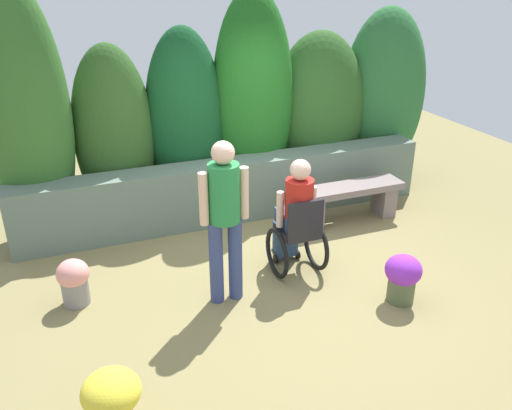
{
  "coord_description": "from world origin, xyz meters",
  "views": [
    {
      "loc": [
        -2.02,
        -4.68,
        3.15
      ],
      "look_at": [
        -0.21,
        -0.03,
        0.85
      ],
      "focal_mm": 37.12,
      "sensor_mm": 36.0,
      "label": 1
    }
  ],
  "objects_px": {
    "stone_bench": "(350,198)",
    "person_standing_companion": "(225,213)",
    "person_in_wheelchair": "(296,220)",
    "flower_pot_purple_near": "(74,280)",
    "flower_pot_red_accent": "(403,276)",
    "flower_pot_terracotta_by_wall": "(112,396)"
  },
  "relations": [
    {
      "from": "flower_pot_red_accent",
      "to": "person_standing_companion",
      "type": "bearing_deg",
      "value": 157.55
    },
    {
      "from": "flower_pot_terracotta_by_wall",
      "to": "person_standing_companion",
      "type": "bearing_deg",
      "value": 43.12
    },
    {
      "from": "stone_bench",
      "to": "flower_pot_red_accent",
      "type": "height_order",
      "value": "flower_pot_red_accent"
    },
    {
      "from": "flower_pot_terracotta_by_wall",
      "to": "flower_pot_red_accent",
      "type": "xyz_separation_m",
      "value": [
        2.93,
        0.53,
        0.05
      ]
    },
    {
      "from": "stone_bench",
      "to": "flower_pot_purple_near",
      "type": "xyz_separation_m",
      "value": [
        -3.53,
        -0.67,
        -0.06
      ]
    },
    {
      "from": "stone_bench",
      "to": "person_in_wheelchair",
      "type": "relative_size",
      "value": 1.09
    },
    {
      "from": "stone_bench",
      "to": "flower_pot_red_accent",
      "type": "relative_size",
      "value": 2.81
    },
    {
      "from": "stone_bench",
      "to": "person_standing_companion",
      "type": "bearing_deg",
      "value": -159.74
    },
    {
      "from": "person_in_wheelchair",
      "to": "flower_pot_red_accent",
      "type": "height_order",
      "value": "person_in_wheelchair"
    },
    {
      "from": "flower_pot_purple_near",
      "to": "flower_pot_red_accent",
      "type": "xyz_separation_m",
      "value": [
        3.08,
        -1.15,
        0.02
      ]
    },
    {
      "from": "person_in_wheelchair",
      "to": "person_standing_companion",
      "type": "xyz_separation_m",
      "value": [
        -0.88,
        -0.25,
        0.35
      ]
    },
    {
      "from": "person_in_wheelchair",
      "to": "flower_pot_red_accent",
      "type": "xyz_separation_m",
      "value": [
        0.75,
        -0.93,
        -0.33
      ]
    },
    {
      "from": "flower_pot_terracotta_by_wall",
      "to": "stone_bench",
      "type": "bearing_deg",
      "value": 34.76
    },
    {
      "from": "flower_pot_purple_near",
      "to": "flower_pot_red_accent",
      "type": "bearing_deg",
      "value": -20.44
    },
    {
      "from": "stone_bench",
      "to": "person_standing_companion",
      "type": "xyz_separation_m",
      "value": [
        -2.09,
        -1.14,
        0.65
      ]
    },
    {
      "from": "stone_bench",
      "to": "flower_pot_purple_near",
      "type": "relative_size",
      "value": 2.95
    },
    {
      "from": "person_in_wheelchair",
      "to": "person_standing_companion",
      "type": "bearing_deg",
      "value": -160.1
    },
    {
      "from": "stone_bench",
      "to": "person_in_wheelchair",
      "type": "bearing_deg",
      "value": -151.91
    },
    {
      "from": "person_standing_companion",
      "to": "flower_pot_purple_near",
      "type": "relative_size",
      "value": 3.43
    },
    {
      "from": "person_in_wheelchair",
      "to": "flower_pot_purple_near",
      "type": "distance_m",
      "value": 2.36
    },
    {
      "from": "flower_pot_red_accent",
      "to": "stone_bench",
      "type": "bearing_deg",
      "value": 75.99
    },
    {
      "from": "flower_pot_purple_near",
      "to": "flower_pot_red_accent",
      "type": "relative_size",
      "value": 0.95
    }
  ]
}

